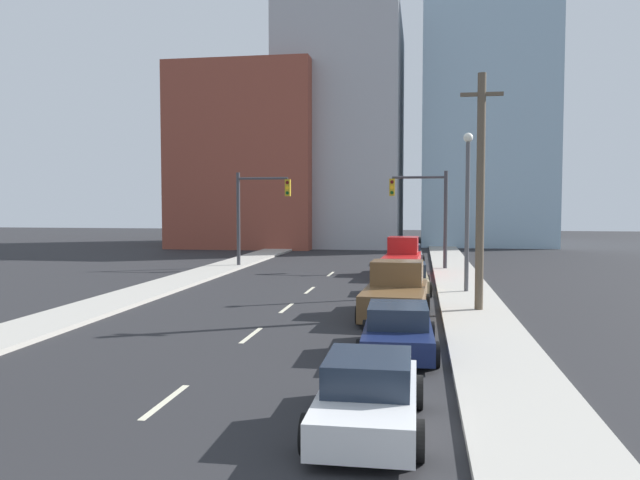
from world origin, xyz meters
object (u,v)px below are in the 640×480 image
at_px(sedan_tan, 408,279).
at_px(pickup_truck_brown, 396,294).
at_px(sedan_gray, 408,255).
at_px(utility_pole_right_mid, 480,191).
at_px(traffic_signal_right, 430,207).
at_px(sedan_navy, 398,331).
at_px(sedan_white, 368,395).
at_px(traffic_signal_left, 253,207).
at_px(pickup_truck_red, 402,260).
at_px(street_lamp, 467,200).

bearing_deg(sedan_tan, pickup_truck_brown, -94.34).
bearing_deg(sedan_gray, utility_pole_right_mid, -82.74).
bearing_deg(traffic_signal_right, sedan_navy, -92.95).
bearing_deg(sedan_white, sedan_navy, 86.50).
xyz_separation_m(traffic_signal_right, sedan_white, (-1.51, -28.85, -3.41)).
height_order(traffic_signal_right, sedan_white, traffic_signal_right).
bearing_deg(sedan_white, traffic_signal_right, 86.67).
distance_m(sedan_navy, pickup_truck_brown, 5.94).
distance_m(sedan_white, sedan_tan, 18.51).
distance_m(traffic_signal_left, pickup_truck_red, 10.95).
relative_size(traffic_signal_right, sedan_white, 1.47).
distance_m(sedan_white, sedan_gray, 32.99).
bearing_deg(traffic_signal_left, sedan_gray, 22.03).
relative_size(sedan_navy, sedan_gray, 1.05).
distance_m(pickup_truck_brown, pickup_truck_red, 13.71).
bearing_deg(street_lamp, sedan_white, -99.56).
bearing_deg(sedan_tan, utility_pole_right_mid, -63.63).
bearing_deg(pickup_truck_red, traffic_signal_right, 64.67).
bearing_deg(utility_pole_right_mid, sedan_navy, -112.00).
relative_size(traffic_signal_right, pickup_truck_brown, 1.17).
distance_m(traffic_signal_right, street_lamp, 10.69).
relative_size(street_lamp, pickup_truck_brown, 1.39).
distance_m(street_lamp, sedan_navy, 13.06).
bearing_deg(sedan_white, sedan_gray, 89.49).
bearing_deg(traffic_signal_right, sedan_gray, 108.76).
height_order(utility_pole_right_mid, sedan_tan, utility_pole_right_mid).
xyz_separation_m(traffic_signal_left, sedan_gray, (10.23, 4.14, -3.40)).
xyz_separation_m(traffic_signal_left, sedan_navy, (10.47, -22.77, -3.41)).
bearing_deg(pickup_truck_brown, traffic_signal_right, 87.38).
distance_m(sedan_white, pickup_truck_red, 25.71).
height_order(street_lamp, sedan_white, street_lamp).
bearing_deg(sedan_tan, traffic_signal_right, 82.26).
height_order(street_lamp, sedan_tan, street_lamp).
relative_size(utility_pole_right_mid, pickup_truck_red, 1.44).
height_order(traffic_signal_left, pickup_truck_red, traffic_signal_left).
relative_size(street_lamp, sedan_gray, 1.75).
bearing_deg(sedan_tan, pickup_truck_red, 92.45).
xyz_separation_m(traffic_signal_right, utility_pole_right_mid, (1.68, -15.71, 0.67)).
xyz_separation_m(street_lamp, pickup_truck_brown, (-3.05, -6.27, -3.58)).
distance_m(street_lamp, pickup_truck_red, 8.82).
distance_m(sedan_white, sedan_navy, 6.09).
relative_size(traffic_signal_left, sedan_navy, 1.40).
bearing_deg(utility_pole_right_mid, sedan_tan, 117.78).
bearing_deg(traffic_signal_right, utility_pole_right_mid, -83.90).
xyz_separation_m(utility_pole_right_mid, sedan_navy, (-2.85, -7.06, -4.08)).
xyz_separation_m(street_lamp, sedan_gray, (-2.97, 14.71, -3.76)).
relative_size(pickup_truck_brown, sedan_gray, 1.26).
xyz_separation_m(utility_pole_right_mid, sedan_tan, (-2.83, 5.36, -4.06)).
bearing_deg(traffic_signal_left, pickup_truck_red, -17.41).
xyz_separation_m(traffic_signal_left, pickup_truck_brown, (10.16, -16.84, -3.22)).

